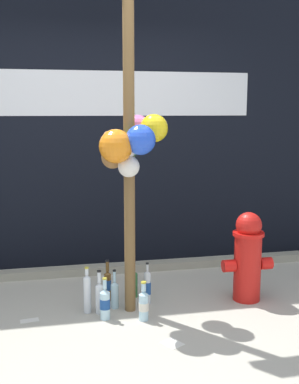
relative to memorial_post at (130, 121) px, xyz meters
The scene contains 15 objects.
ground_plane 1.60m from the memorial_post, 109.10° to the right, with size 14.00×14.00×0.00m, color #ADA899.
building_wall 1.44m from the memorial_post, 95.88° to the left, with size 10.00×0.21×3.52m.
curb_strip 1.80m from the memorial_post, 98.36° to the left, with size 8.00×0.12×0.08m, color gray.
memorial_post is the anchor object (origin of this frame).
fire_hydrant 1.53m from the memorial_post, ahead, with size 0.44×0.27×0.77m.
bottle_0 1.41m from the memorial_post, 169.12° to the left, with size 0.06×0.06×0.38m.
bottle_1 1.42m from the memorial_post, 68.05° to the right, with size 0.08×0.08×0.31m.
bottle_2 1.40m from the memorial_post, 42.36° to the left, with size 0.06×0.06×0.36m.
bottle_3 1.43m from the memorial_post, 119.92° to the left, with size 0.06×0.06×0.36m.
bottle_4 1.42m from the memorial_post, 159.22° to the right, with size 0.08×0.08×0.34m.
bottle_5 1.42m from the memorial_post, behind, with size 0.07×0.07×0.36m.
bottle_6 1.42m from the memorial_post, 137.07° to the left, with size 0.07×0.07×0.33m.
bottle_7 1.44m from the memorial_post, 76.87° to the left, with size 0.07×0.07×0.33m.
litter_0 1.65m from the memorial_post, 72.39° to the right, with size 0.14×0.12×0.01m, color silver.
litter_1 1.73m from the memorial_post, behind, with size 0.14×0.07×0.01m, color silver.
Camera 1 is at (-0.47, -3.20, 1.61)m, focal length 45.01 mm.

